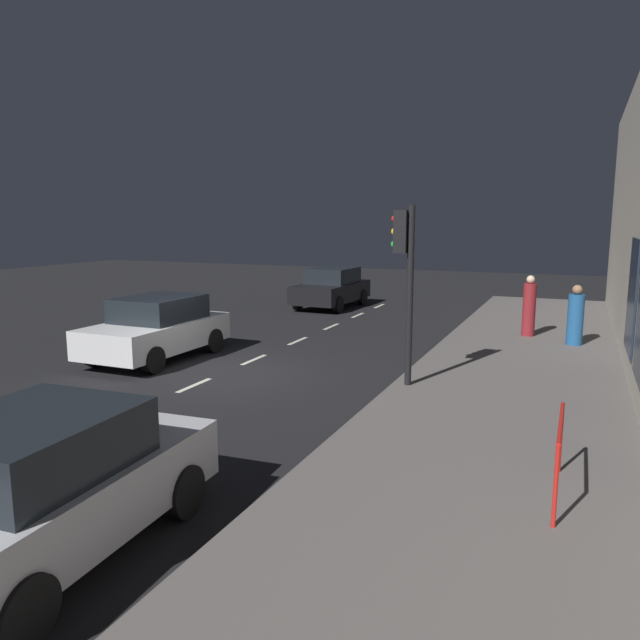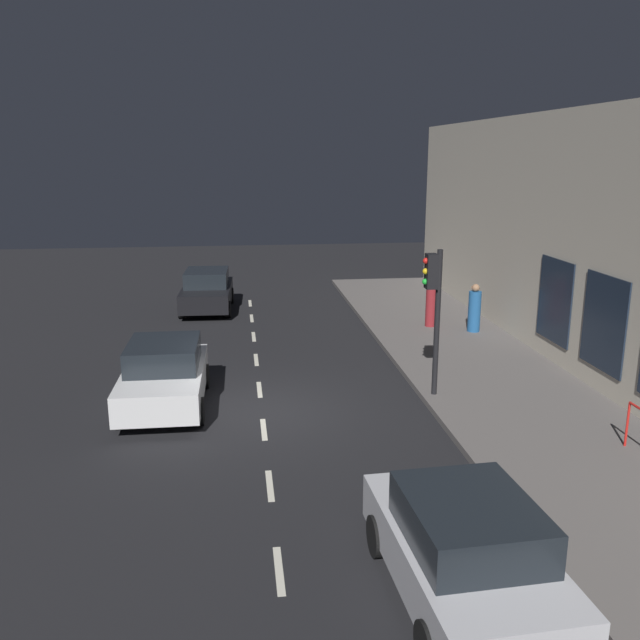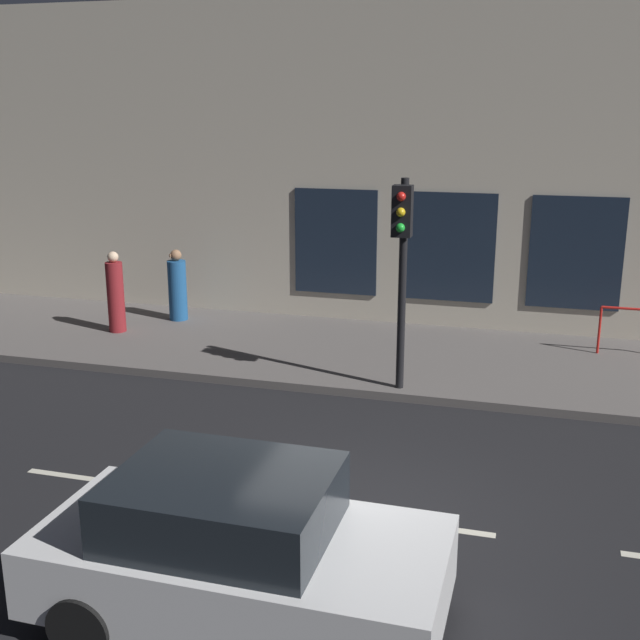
{
  "view_description": "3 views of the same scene",
  "coord_description": "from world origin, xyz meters",
  "px_view_note": "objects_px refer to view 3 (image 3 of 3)",
  "views": [
    {
      "loc": [
        7.42,
        -11.48,
        3.52
      ],
      "look_at": [
        2.25,
        0.59,
        1.32
      ],
      "focal_mm": 34.05,
      "sensor_mm": 36.0,
      "label": 1
    },
    {
      "loc": [
        -0.47,
        -14.77,
        5.98
      ],
      "look_at": [
        1.58,
        1.44,
        1.87
      ],
      "focal_mm": 37.07,
      "sensor_mm": 36.0,
      "label": 2
    },
    {
      "loc": [
        -8.63,
        -1.86,
        4.97
      ],
      "look_at": [
        3.33,
        1.51,
        1.55
      ],
      "focal_mm": 44.42,
      "sensor_mm": 36.0,
      "label": 3
    }
  ],
  "objects_px": {
    "traffic_light": "(402,247)",
    "parked_car_0": "(237,550)",
    "pedestrian_1": "(116,295)",
    "pedestrian_0": "(177,288)"
  },
  "relations": [
    {
      "from": "traffic_light",
      "to": "pedestrian_0",
      "type": "relative_size",
      "value": 2.23
    },
    {
      "from": "traffic_light",
      "to": "parked_car_0",
      "type": "distance_m",
      "value": 6.8
    },
    {
      "from": "parked_car_0",
      "to": "pedestrian_0",
      "type": "bearing_deg",
      "value": -151.0
    },
    {
      "from": "pedestrian_0",
      "to": "pedestrian_1",
      "type": "distance_m",
      "value": 1.52
    },
    {
      "from": "traffic_light",
      "to": "pedestrian_1",
      "type": "relative_size",
      "value": 2.06
    },
    {
      "from": "parked_car_0",
      "to": "pedestrian_1",
      "type": "bearing_deg",
      "value": -143.58
    },
    {
      "from": "traffic_light",
      "to": "pedestrian_1",
      "type": "xyz_separation_m",
      "value": [
        1.95,
        6.55,
        -1.7
      ]
    },
    {
      "from": "parked_car_0",
      "to": "pedestrian_0",
      "type": "distance_m",
      "value": 11.07
    },
    {
      "from": "parked_car_0",
      "to": "pedestrian_1",
      "type": "height_order",
      "value": "pedestrian_1"
    },
    {
      "from": "pedestrian_1",
      "to": "parked_car_0",
      "type": "bearing_deg",
      "value": -126.59
    }
  ]
}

